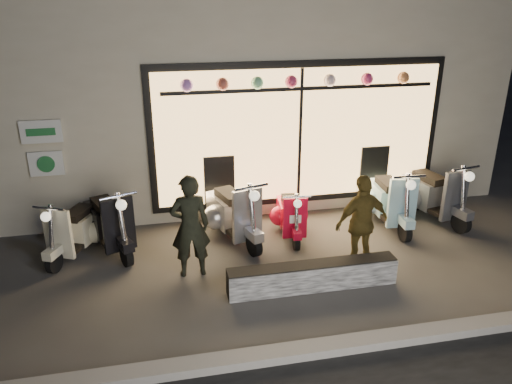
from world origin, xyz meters
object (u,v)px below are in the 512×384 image
(scooter_red, at_px, (290,214))
(man, at_px, (190,226))
(woman, at_px, (362,222))
(graffiti_barrier, at_px, (313,276))
(scooter_silver, at_px, (231,212))

(scooter_red, distance_m, man, 2.15)
(woman, bearing_deg, scooter_red, -71.53)
(graffiti_barrier, relative_size, scooter_red, 1.95)
(graffiti_barrier, distance_m, scooter_silver, 2.10)
(scooter_red, distance_m, woman, 1.59)
(scooter_red, bearing_deg, scooter_silver, -178.84)
(scooter_red, xyz_separation_m, woman, (0.73, -1.36, 0.39))
(scooter_silver, height_order, woman, woman)
(scooter_red, bearing_deg, graffiti_barrier, -89.16)
(scooter_silver, bearing_deg, man, -141.27)
(scooter_silver, bearing_deg, graffiti_barrier, -82.45)
(graffiti_barrier, height_order, scooter_silver, scooter_silver)
(graffiti_barrier, bearing_deg, scooter_red, 84.76)
(scooter_silver, xyz_separation_m, woman, (1.76, -1.45, 0.29))
(scooter_silver, relative_size, scooter_red, 1.26)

